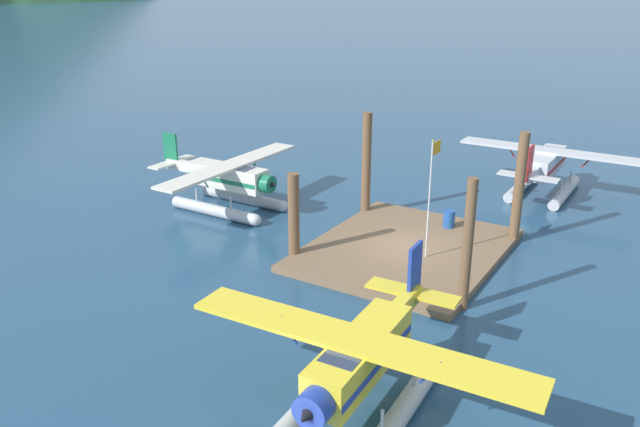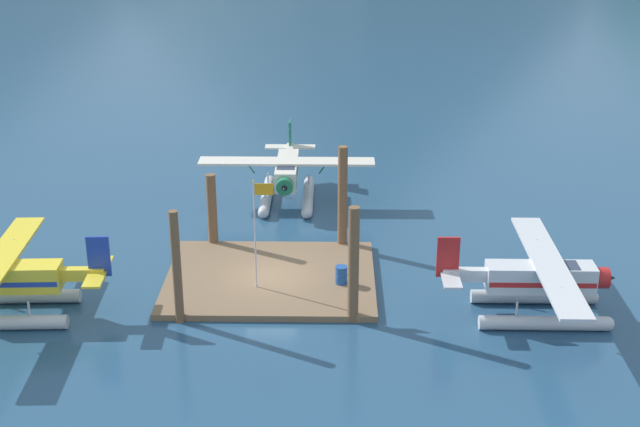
# 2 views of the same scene
# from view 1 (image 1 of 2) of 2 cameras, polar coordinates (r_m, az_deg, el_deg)

# --- Properties ---
(ground_plane) EXTENTS (1200.00, 1200.00, 0.00)m
(ground_plane) POSITION_cam_1_polar(r_m,az_deg,el_deg) (29.99, 7.75, -3.51)
(ground_plane) COLOR navy
(dock_platform) EXTENTS (10.16, 8.25, 0.30)m
(dock_platform) POSITION_cam_1_polar(r_m,az_deg,el_deg) (29.93, 7.76, -3.25)
(dock_platform) COLOR brown
(dock_platform) RESTS_ON ground
(piling_near_left) EXTENTS (0.40, 0.40, 5.31)m
(piling_near_left) POSITION_cam_1_polar(r_m,az_deg,el_deg) (24.38, 13.19, -2.84)
(piling_near_left) COLOR brown
(piling_near_left) RESTS_ON ground
(piling_near_right) EXTENTS (0.49, 0.49, 5.47)m
(piling_near_right) POSITION_cam_1_polar(r_m,az_deg,el_deg) (31.41, 17.54, 2.15)
(piling_near_right) COLOR brown
(piling_near_right) RESTS_ON ground
(piling_far_left) EXTENTS (0.52, 0.52, 4.07)m
(piling_far_left) POSITION_cam_1_polar(r_m,az_deg,el_deg) (28.35, -2.39, -0.32)
(piling_far_left) COLOR brown
(piling_far_left) RESTS_ON ground
(piling_far_right) EXTENTS (0.50, 0.50, 5.63)m
(piling_far_right) POSITION_cam_1_polar(r_m,az_deg,el_deg) (33.69, 4.21, 4.40)
(piling_far_right) COLOR brown
(piling_far_right) RESTS_ON ground
(flagpole) EXTENTS (0.95, 0.10, 5.41)m
(flagpole) POSITION_cam_1_polar(r_m,az_deg,el_deg) (27.88, 10.03, 2.64)
(flagpole) COLOR silver
(flagpole) RESTS_ON dock_platform
(fuel_drum) EXTENTS (0.62, 0.62, 0.88)m
(fuel_drum) POSITION_cam_1_polar(r_m,az_deg,el_deg) (32.44, 11.59, -0.47)
(fuel_drum) COLOR #1E4C99
(fuel_drum) RESTS_ON dock_platform
(seaplane_cream_bow_centre) EXTENTS (10.40, 7.98, 3.84)m
(seaplane_cream_bow_centre) POSITION_cam_1_polar(r_m,az_deg,el_deg) (35.12, -8.30, 2.79)
(seaplane_cream_bow_centre) COLOR #B7BABF
(seaplane_cream_bow_centre) RESTS_ON ground
(seaplane_silver_stbd_aft) EXTENTS (7.98, 10.41, 3.84)m
(seaplane_silver_stbd_aft) POSITION_cam_1_polar(r_m,az_deg,el_deg) (39.70, 19.72, 3.85)
(seaplane_silver_stbd_aft) COLOR #B7BABF
(seaplane_silver_stbd_aft) RESTS_ON ground
(seaplane_yellow_port_aft) EXTENTS (7.98, 10.45, 3.84)m
(seaplane_yellow_port_aft) POSITION_cam_1_polar(r_m,az_deg,el_deg) (18.69, 3.58, -13.69)
(seaplane_yellow_port_aft) COLOR #B7BABF
(seaplane_yellow_port_aft) RESTS_ON ground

